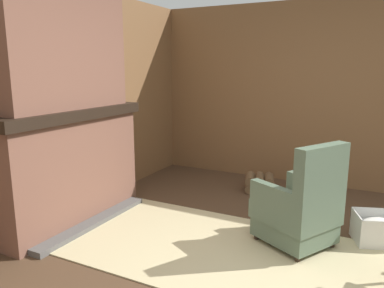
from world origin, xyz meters
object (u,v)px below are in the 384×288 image
(armchair, at_px, (299,210))
(firewood_stack, at_px, (259,183))
(laundry_basket, at_px, (379,229))
(storage_case, at_px, (70,101))
(oil_lamp_vase, at_px, (27,102))

(armchair, height_order, firewood_stack, armchair)
(laundry_basket, distance_m, storage_case, 3.40)
(armchair, relative_size, storage_case, 5.08)
(firewood_stack, distance_m, storage_case, 2.68)
(armchair, bearing_deg, oil_lamp_vase, 50.79)
(armchair, height_order, oil_lamp_vase, oil_lamp_vase)
(armchair, height_order, laundry_basket, armchair)
(armchair, relative_size, laundry_basket, 1.90)
(armchair, distance_m, laundry_basket, 0.83)
(firewood_stack, distance_m, oil_lamp_vase, 3.09)
(firewood_stack, relative_size, oil_lamp_vase, 1.62)
(firewood_stack, height_order, storage_case, storage_case)
(oil_lamp_vase, bearing_deg, armchair, 21.80)
(armchair, bearing_deg, firewood_stack, -30.87)
(storage_case, bearing_deg, firewood_stack, 48.33)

